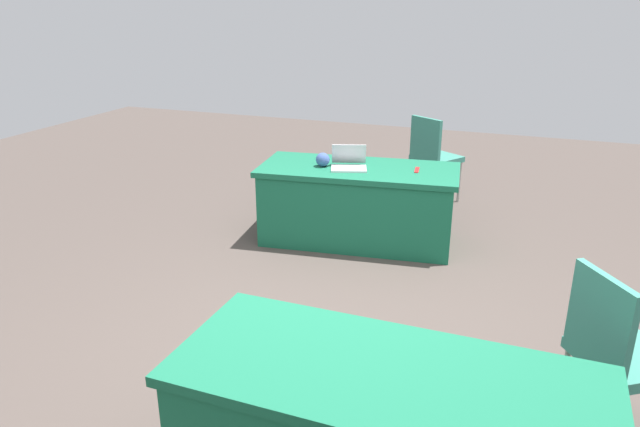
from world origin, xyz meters
name	(u,v)px	position (x,y,z in m)	size (l,w,h in m)	color
ground_plane	(337,353)	(0.00, 0.00, 0.00)	(14.40, 14.40, 0.00)	#4C423D
table_foreground	(358,204)	(0.45, -1.88, 0.36)	(1.91, 1.02, 0.72)	#196647
chair_tucked_left	(617,348)	(-1.55, 0.29, 0.57)	(0.61, 0.61, 0.98)	#9E9993
chair_aisle	(433,153)	(0.00, -3.24, 0.57)	(0.61, 0.61, 0.98)	#9E9993
laptop_silver	(349,164)	(0.52, -1.83, 0.76)	(0.39, 0.38, 0.21)	silver
yarn_ball	(323,160)	(0.77, -1.80, 0.79)	(0.13, 0.13, 0.13)	#3F5999
scissors_red	(417,170)	(-0.08, -1.97, 0.73)	(0.18, 0.04, 0.01)	red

